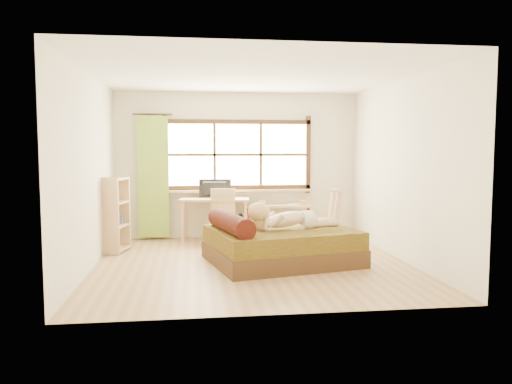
{
  "coord_description": "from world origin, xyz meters",
  "views": [
    {
      "loc": [
        -0.85,
        -7.06,
        1.67
      ],
      "look_at": [
        0.08,
        0.2,
        1.03
      ],
      "focal_mm": 35.0,
      "sensor_mm": 36.0,
      "label": 1
    }
  ],
  "objects": [
    {
      "name": "curtain",
      "position": [
        -1.55,
        2.13,
        1.15
      ],
      "size": [
        0.55,
        0.1,
        2.2
      ],
      "primitive_type": "cube",
      "color": "olive",
      "rests_on": "wall_back"
    },
    {
      "name": "window",
      "position": [
        0.0,
        2.22,
        1.51
      ],
      "size": [
        2.8,
        0.16,
        1.46
      ],
      "color": "#FFEDBF",
      "rests_on": "wall_back"
    },
    {
      "name": "ceiling",
      "position": [
        0.0,
        0.0,
        2.7
      ],
      "size": [
        4.5,
        4.5,
        0.0
      ],
      "primitive_type": "plane",
      "rotation": [
        3.14,
        0.0,
        0.0
      ],
      "color": "white",
      "rests_on": "wall_back"
    },
    {
      "name": "bookshelf",
      "position": [
        -2.08,
        1.1,
        0.62
      ],
      "size": [
        0.41,
        0.58,
        1.21
      ],
      "rotation": [
        0.0,
        0.0,
        -0.23
      ],
      "color": "tan",
      "rests_on": "floor"
    },
    {
      "name": "desk",
      "position": [
        -0.44,
        1.95,
        0.67
      ],
      "size": [
        1.3,
        0.73,
        0.77
      ],
      "rotation": [
        0.0,
        0.0,
        -0.14
      ],
      "color": "tan",
      "rests_on": "floor"
    },
    {
      "name": "wall_right",
      "position": [
        2.25,
        0.0,
        1.35
      ],
      "size": [
        0.0,
        4.5,
        4.5
      ],
      "primitive_type": "plane",
      "rotation": [
        1.57,
        0.0,
        -1.57
      ],
      "color": "silver",
      "rests_on": "floor"
    },
    {
      "name": "pipe_shelf",
      "position": [
        0.75,
        2.07,
        0.45
      ],
      "size": [
        1.26,
        0.47,
        0.7
      ],
      "rotation": [
        0.0,
        0.0,
        -0.13
      ],
      "color": "tan",
      "rests_on": "floor"
    },
    {
      "name": "wall_front",
      "position": [
        0.0,
        -2.25,
        1.35
      ],
      "size": [
        4.5,
        0.0,
        4.5
      ],
      "primitive_type": "plane",
      "rotation": [
        -1.57,
        0.0,
        0.0
      ],
      "color": "silver",
      "rests_on": "floor"
    },
    {
      "name": "chair",
      "position": [
        -0.33,
        1.59,
        0.54
      ],
      "size": [
        0.49,
        0.49,
        0.96
      ],
      "rotation": [
        0.0,
        0.0,
        -0.14
      ],
      "color": "tan",
      "rests_on": "floor"
    },
    {
      "name": "monitor",
      "position": [
        -0.44,
        2.0,
        0.94
      ],
      "size": [
        0.59,
        0.16,
        0.34
      ],
      "primitive_type": "imported",
      "rotation": [
        0.0,
        0.0,
        3.0
      ],
      "color": "black",
      "rests_on": "desk"
    },
    {
      "name": "cup",
      "position": [
        0.44,
        2.07,
        0.66
      ],
      "size": [
        0.14,
        0.14,
        0.09
      ],
      "primitive_type": "imported",
      "rotation": [
        0.0,
        0.0,
        -0.13
      ],
      "color": "gray",
      "rests_on": "pipe_shelf"
    },
    {
      "name": "wall_left",
      "position": [
        -2.25,
        0.0,
        1.35
      ],
      "size": [
        0.0,
        4.5,
        4.5
      ],
      "primitive_type": "plane",
      "rotation": [
        1.57,
        0.0,
        1.57
      ],
      "color": "silver",
      "rests_on": "floor"
    },
    {
      "name": "wall_back",
      "position": [
        0.0,
        2.25,
        1.35
      ],
      "size": [
        4.5,
        0.0,
        4.5
      ],
      "primitive_type": "plane",
      "rotation": [
        1.57,
        0.0,
        0.0
      ],
      "color": "silver",
      "rests_on": "floor"
    },
    {
      "name": "kitten",
      "position": [
        -0.28,
        0.14,
        0.62
      ],
      "size": [
        0.32,
        0.18,
        0.24
      ],
      "primitive_type": null,
      "rotation": [
        0.0,
        0.0,
        0.23
      ],
      "color": "black",
      "rests_on": "bed"
    },
    {
      "name": "bed",
      "position": [
        0.39,
        0.03,
        0.27
      ],
      "size": [
        2.32,
        2.02,
        0.76
      ],
      "rotation": [
        0.0,
        0.0,
        0.23
      ],
      "color": "#331C0F",
      "rests_on": "floor"
    },
    {
      "name": "book",
      "position": [
        0.94,
        2.07,
        0.63
      ],
      "size": [
        0.2,
        0.26,
        0.02
      ],
      "primitive_type": "imported",
      "rotation": [
        0.0,
        0.0,
        -0.13
      ],
      "color": "gray",
      "rests_on": "pipe_shelf"
    },
    {
      "name": "woman",
      "position": [
        0.59,
        -0.01,
        0.8
      ],
      "size": [
        1.46,
        0.71,
        0.6
      ],
      "primitive_type": null,
      "rotation": [
        0.0,
        0.0,
        0.23
      ],
      "color": "beige",
      "rests_on": "bed"
    },
    {
      "name": "floor",
      "position": [
        0.0,
        0.0,
        0.0
      ],
      "size": [
        4.5,
        4.5,
        0.0
      ],
      "primitive_type": "plane",
      "color": "#9E754C",
      "rests_on": "ground"
    }
  ]
}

